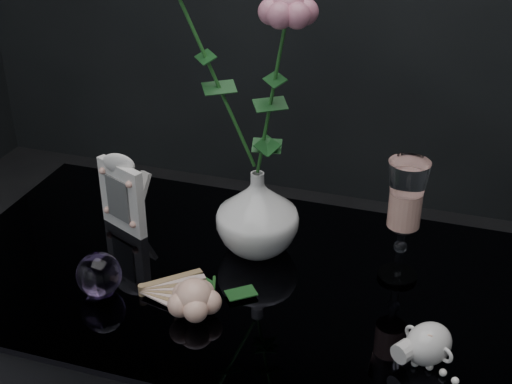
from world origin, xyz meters
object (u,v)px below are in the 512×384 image
(wine_glass, at_px, (403,222))
(pearl_jar, at_px, (429,342))
(loose_rose, at_px, (194,298))
(paperweight, at_px, (99,275))
(picture_frame, at_px, (122,192))
(vase, at_px, (257,212))

(wine_glass, bearing_deg, pearl_jar, -70.08)
(loose_rose, bearing_deg, wine_glass, 25.57)
(loose_rose, bearing_deg, paperweight, 170.13)
(picture_frame, relative_size, paperweight, 2.11)
(vase, distance_m, pearl_jar, 0.39)
(wine_glass, bearing_deg, loose_rose, -145.63)
(picture_frame, distance_m, pearl_jar, 0.63)
(vase, distance_m, picture_frame, 0.27)
(wine_glass, distance_m, paperweight, 0.51)
(paperweight, bearing_deg, loose_rose, -1.06)
(picture_frame, bearing_deg, pearl_jar, 6.50)
(picture_frame, xyz_separation_m, pearl_jar, (0.60, -0.20, -0.05))
(vase, relative_size, picture_frame, 0.98)
(picture_frame, height_order, loose_rose, picture_frame)
(paperweight, relative_size, pearl_jar, 0.34)
(wine_glass, height_order, pearl_jar, wine_glass)
(paperweight, bearing_deg, wine_glass, 23.11)
(pearl_jar, bearing_deg, wine_glass, 143.13)
(pearl_jar, bearing_deg, loose_rose, -145.72)
(vase, height_order, loose_rose, vase)
(paperweight, xyz_separation_m, loose_rose, (0.17, -0.00, -0.01))
(paperweight, xyz_separation_m, pearl_jar, (0.54, 0.00, -0.01))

